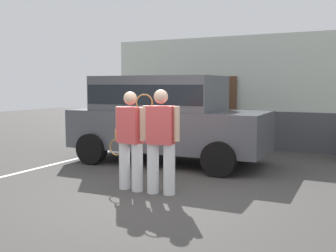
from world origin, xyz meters
TOP-DOWN VIEW (x-y plane):
  - ground_plane at (0.00, 0.00)m, footprint 40.00×40.00m
  - parking_stripe_0 at (-3.35, 1.50)m, footprint 0.12×4.40m
  - house_frontage at (-0.01, 5.93)m, footprint 8.88×0.40m
  - parked_suv at (-1.18, 2.74)m, footprint 4.67×2.31m
  - tennis_player_man at (-0.51, 0.18)m, footprint 0.89×0.32m
  - tennis_player_woman at (0.08, 0.19)m, footprint 0.79×0.33m

SIDE VIEW (x-z plane):
  - ground_plane at x=0.00m, z-range 0.00..0.00m
  - parking_stripe_0 at x=-3.35m, z-range 0.00..0.01m
  - tennis_player_man at x=-0.51m, z-range 0.03..1.76m
  - tennis_player_woman at x=0.08m, z-range 0.04..1.81m
  - parked_suv at x=-1.18m, z-range 0.12..2.17m
  - house_frontage at x=-0.01m, z-range -0.10..3.18m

